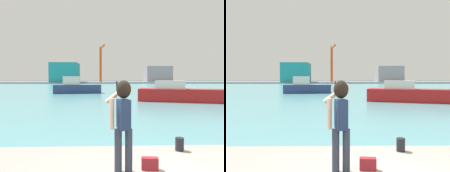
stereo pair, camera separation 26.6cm
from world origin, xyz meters
TOP-DOWN VIEW (x-y plane):
  - ground_plane at (0.00, 50.00)m, footprint 220.00×220.00m
  - harbor_water at (0.00, 52.00)m, footprint 140.00×100.00m
  - far_shore_dock at (0.00, 92.00)m, footprint 140.00×20.00m
  - person_photographer at (-0.53, 0.37)m, footprint 0.53×0.55m
  - handbag at (-0.00, 0.45)m, footprint 0.33×0.17m
  - harbor_bollard at (0.96, 1.56)m, footprint 0.21×0.21m
  - boat_moored at (-4.96, 29.92)m, footprint 7.07×2.85m
  - boat_moored_2 at (6.46, 17.99)m, footprint 8.33×4.50m
  - warehouse_left at (-16.33, 88.55)m, footprint 10.55×12.08m
  - warehouse_right at (22.26, 93.03)m, footprint 10.68×9.53m
  - port_crane at (-1.90, 88.23)m, footprint 2.23×10.44m

SIDE VIEW (x-z plane):
  - ground_plane at x=0.00m, z-range 0.00..0.00m
  - harbor_water at x=0.00m, z-range 0.00..0.02m
  - far_shore_dock at x=0.00m, z-range 0.00..0.51m
  - handbag at x=0.00m, z-range 0.60..0.84m
  - harbor_bollard at x=0.96m, z-range 0.60..0.92m
  - boat_moored_2 at x=6.46m, z-range -0.23..1.80m
  - boat_moored at x=-4.96m, z-range -0.35..2.17m
  - person_photographer at x=-0.53m, z-range 0.80..2.54m
  - warehouse_right at x=22.26m, z-range 0.51..7.04m
  - warehouse_left at x=-16.33m, z-range 0.51..8.08m
  - port_crane at x=-1.90m, z-range 2.13..16.53m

